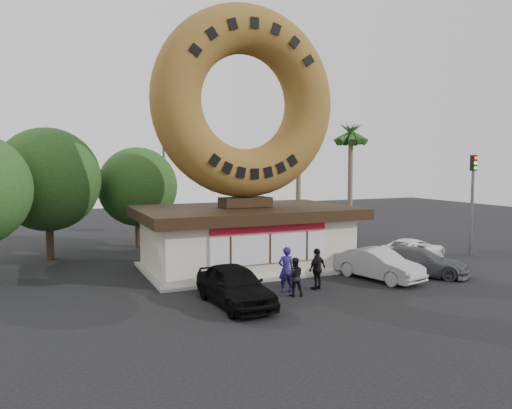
{
  "coord_description": "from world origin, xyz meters",
  "views": [
    {
      "loc": [
        -9.96,
        -18.3,
        5.65
      ],
      "look_at": [
        -0.25,
        4.0,
        3.58
      ],
      "focal_mm": 35.0,
      "sensor_mm": 36.0,
      "label": 1
    }
  ],
  "objects": [
    {
      "name": "ground",
      "position": [
        0.0,
        0.0,
        0.0
      ],
      "size": [
        90.0,
        90.0,
        0.0
      ],
      "primitive_type": "plane",
      "color": "black",
      "rests_on": "ground"
    },
    {
      "name": "donut_shop",
      "position": [
        0.0,
        5.98,
        1.77
      ],
      "size": [
        11.2,
        7.2,
        3.8
      ],
      "color": "beige",
      "rests_on": "ground"
    },
    {
      "name": "giant_donut",
      "position": [
        0.0,
        6.0,
        8.77
      ],
      "size": [
        9.93,
        2.53,
        9.93
      ],
      "primitive_type": "torus",
      "rotation": [
        1.57,
        0.0,
        0.0
      ],
      "color": "brown",
      "rests_on": "donut_shop"
    },
    {
      "name": "tree_west",
      "position": [
        -9.5,
        13.0,
        4.64
      ],
      "size": [
        6.0,
        6.0,
        7.65
      ],
      "color": "#473321",
      "rests_on": "ground"
    },
    {
      "name": "tree_mid",
      "position": [
        -4.0,
        15.0,
        4.02
      ],
      "size": [
        5.2,
        5.2,
        6.63
      ],
      "color": "#473321",
      "rests_on": "ground"
    },
    {
      "name": "palm_near",
      "position": [
        7.5,
        14.0,
        8.41
      ],
      "size": [
        2.6,
        2.6,
        9.75
      ],
      "color": "#726651",
      "rests_on": "ground"
    },
    {
      "name": "palm_far",
      "position": [
        11.0,
        12.5,
        7.48
      ],
      "size": [
        2.6,
        2.6,
        8.75
      ],
      "color": "#726651",
      "rests_on": "ground"
    },
    {
      "name": "street_lamp",
      "position": [
        -1.86,
        16.0,
        4.48
      ],
      "size": [
        2.11,
        0.2,
        8.0
      ],
      "color": "#59595E",
      "rests_on": "ground"
    },
    {
      "name": "traffic_signal",
      "position": [
        14.0,
        3.99,
        3.87
      ],
      "size": [
        0.3,
        0.38,
        6.07
      ],
      "color": "#59595E",
      "rests_on": "ground"
    },
    {
      "name": "person_left",
      "position": [
        -0.24,
        0.75,
        1.0
      ],
      "size": [
        0.76,
        0.52,
        1.99
      ],
      "primitive_type": "imported",
      "rotation": [
        0.0,
        0.0,
        3.08
      ],
      "color": "navy",
      "rests_on": "ground"
    },
    {
      "name": "person_center",
      "position": [
        -0.2,
        0.05,
        0.82
      ],
      "size": [
        0.95,
        0.83,
        1.64
      ],
      "primitive_type": "imported",
      "rotation": [
        0.0,
        0.0,
        2.84
      ],
      "color": "black",
      "rests_on": "ground"
    },
    {
      "name": "person_right",
      "position": [
        1.23,
        0.59,
        0.92
      ],
      "size": [
        1.17,
        0.83,
        1.85
      ],
      "primitive_type": "imported",
      "rotation": [
        0.0,
        0.0,
        3.53
      ],
      "color": "black",
      "rests_on": "ground"
    },
    {
      "name": "car_black",
      "position": [
        -3.01,
        -0.25,
        0.8
      ],
      "size": [
        2.16,
        4.81,
        1.6
      ],
      "primitive_type": "imported",
      "rotation": [
        0.0,
        0.0,
        0.06
      ],
      "color": "black",
      "rests_on": "ground"
    },
    {
      "name": "car_silver",
      "position": [
        4.9,
        1.04,
        0.74
      ],
      "size": [
        2.65,
        4.72,
        1.47
      ],
      "primitive_type": "imported",
      "rotation": [
        0.0,
        0.0,
        0.26
      ],
      "color": "#97989B",
      "rests_on": "ground"
    },
    {
      "name": "car_grey",
      "position": [
        7.37,
        1.01,
        0.68
      ],
      "size": [
        4.55,
        4.81,
        1.37
      ],
      "primitive_type": "imported",
      "rotation": [
        0.0,
        0.0,
        0.72
      ],
      "color": "#4D4F52",
      "rests_on": "ground"
    },
    {
      "name": "car_white",
      "position": [
        9.46,
        3.93,
        0.65
      ],
      "size": [
        5.11,
        3.54,
        1.3
      ],
      "primitive_type": "imported",
      "rotation": [
        0.0,
        0.0,
        1.9
      ],
      "color": "white",
      "rests_on": "ground"
    }
  ]
}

